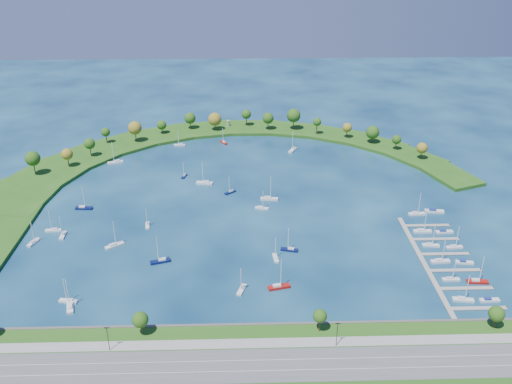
{
  "coord_description": "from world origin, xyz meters",
  "views": [
    {
      "loc": [
        -2.92,
        -266.52,
        137.34
      ],
      "look_at": [
        5.0,
        5.0,
        4.0
      ],
      "focal_mm": 38.84,
      "sensor_mm": 36.0,
      "label": 1
    }
  ],
  "objects_px": {
    "moored_boat_2": "(116,162)",
    "moored_boat_18": "(180,144)",
    "moored_boat_3": "(230,192)",
    "docked_boat_8": "(422,231)",
    "moored_boat_9": "(262,207)",
    "moored_boat_21": "(224,142)",
    "docked_boat_4": "(440,261)",
    "docked_boat_10": "(417,213)",
    "moored_boat_4": "(53,230)",
    "moored_boat_13": "(293,149)",
    "moored_boat_6": "(160,261)",
    "moored_boat_16": "(84,207)",
    "docked_boat_0": "(463,299)",
    "moored_boat_11": "(205,182)",
    "docked_boat_2": "(451,279)",
    "moored_boat_7": "(184,176)",
    "moored_boat_17": "(68,300)",
    "moored_boat_10": "(114,245)",
    "docked_boat_1": "(489,300)",
    "docked_boat_9": "(444,232)",
    "dock_system": "(440,262)",
    "moored_boat_0": "(290,249)",
    "docked_boat_3": "(477,281)",
    "docked_boat_5": "(464,262)",
    "docked_boat_6": "(431,245)",
    "docked_boat_7": "(454,247)",
    "moored_boat_1": "(70,306)",
    "docked_boat_11": "(434,211)",
    "moored_boat_12": "(63,235)",
    "moored_boat_19": "(147,225)",
    "moored_boat_20": "(279,286)",
    "moored_boat_14": "(276,257)",
    "harbor_tower": "(228,123)",
    "moored_boat_15": "(269,198)"
  },
  "relations": [
    {
      "from": "docked_boat_0",
      "to": "moored_boat_11",
      "type": "bearing_deg",
      "value": 143.42
    },
    {
      "from": "moored_boat_13",
      "to": "docked_boat_10",
      "type": "distance_m",
      "value": 106.84
    },
    {
      "from": "docked_boat_3",
      "to": "moored_boat_0",
      "type": "bearing_deg",
      "value": 164.91
    },
    {
      "from": "moored_boat_15",
      "to": "docked_boat_8",
      "type": "distance_m",
      "value": 82.35
    },
    {
      "from": "docked_boat_8",
      "to": "docked_boat_7",
      "type": "bearing_deg",
      "value": -54.57
    },
    {
      "from": "moored_boat_17",
      "to": "docked_boat_10",
      "type": "bearing_deg",
      "value": -144.97
    },
    {
      "from": "moored_boat_3",
      "to": "dock_system",
      "type": "bearing_deg",
      "value": 101.59
    },
    {
      "from": "moored_boat_14",
      "to": "docked_boat_0",
      "type": "bearing_deg",
      "value": -120.43
    },
    {
      "from": "moored_boat_16",
      "to": "docked_boat_0",
      "type": "bearing_deg",
      "value": -22.36
    },
    {
      "from": "moored_boat_2",
      "to": "docked_boat_2",
      "type": "relative_size",
      "value": 1.29
    },
    {
      "from": "moored_boat_2",
      "to": "moored_boat_18",
      "type": "xyz_separation_m",
      "value": [
        37.58,
        29.2,
        -0.09
      ]
    },
    {
      "from": "moored_boat_1",
      "to": "moored_boat_2",
      "type": "distance_m",
      "value": 146.01
    },
    {
      "from": "moored_boat_4",
      "to": "moored_boat_13",
      "type": "distance_m",
      "value": 163.33
    },
    {
      "from": "moored_boat_6",
      "to": "docked_boat_3",
      "type": "relative_size",
      "value": 1.01
    },
    {
      "from": "moored_boat_1",
      "to": "moored_boat_18",
      "type": "distance_m",
      "value": 176.82
    },
    {
      "from": "moored_boat_9",
      "to": "moored_boat_21",
      "type": "xyz_separation_m",
      "value": [
        -22.51,
        97.21,
        0.01
      ]
    },
    {
      "from": "moored_boat_4",
      "to": "docked_boat_9",
      "type": "distance_m",
      "value": 191.92
    },
    {
      "from": "moored_boat_9",
      "to": "moored_boat_21",
      "type": "bearing_deg",
      "value": 115.95
    },
    {
      "from": "moored_boat_11",
      "to": "moored_boat_10",
      "type": "bearing_deg",
      "value": 71.01
    },
    {
      "from": "moored_boat_7",
      "to": "moored_boat_17",
      "type": "distance_m",
      "value": 125.06
    },
    {
      "from": "moored_boat_13",
      "to": "moored_boat_20",
      "type": "relative_size",
      "value": 1.0
    },
    {
      "from": "moored_boat_1",
      "to": "docked_boat_2",
      "type": "bearing_deg",
      "value": -100.18
    },
    {
      "from": "moored_boat_18",
      "to": "docked_boat_1",
      "type": "xyz_separation_m",
      "value": [
        140.5,
        -175.4,
        -0.28
      ]
    },
    {
      "from": "moored_boat_10",
      "to": "docked_boat_1",
      "type": "relative_size",
      "value": 1.64
    },
    {
      "from": "dock_system",
      "to": "docked_boat_2",
      "type": "bearing_deg",
      "value": -89.01
    },
    {
      "from": "docked_boat_7",
      "to": "moored_boat_13",
      "type": "bearing_deg",
      "value": 111.66
    },
    {
      "from": "moored_boat_13",
      "to": "docked_boat_11",
      "type": "height_order",
      "value": "moored_boat_13"
    },
    {
      "from": "moored_boat_10",
      "to": "docked_boat_1",
      "type": "height_order",
      "value": "moored_boat_10"
    },
    {
      "from": "moored_boat_3",
      "to": "docked_boat_0",
      "type": "xyz_separation_m",
      "value": [
        94.8,
        -100.92,
        0.05
      ]
    },
    {
      "from": "moored_boat_21",
      "to": "docked_boat_9",
      "type": "xyz_separation_m",
      "value": [
        110.77,
        -124.98,
        -0.23
      ]
    },
    {
      "from": "moored_boat_21",
      "to": "docked_boat_9",
      "type": "bearing_deg",
      "value": -171.95
    },
    {
      "from": "docked_boat_4",
      "to": "docked_boat_10",
      "type": "height_order",
      "value": "docked_boat_4"
    },
    {
      "from": "moored_boat_14",
      "to": "moored_boat_17",
      "type": "relative_size",
      "value": 0.96
    },
    {
      "from": "moored_boat_6",
      "to": "moored_boat_16",
      "type": "bearing_deg",
      "value": -65.01
    },
    {
      "from": "moored_boat_0",
      "to": "docked_boat_3",
      "type": "distance_m",
      "value": 81.82
    },
    {
      "from": "moored_boat_0",
      "to": "moored_boat_20",
      "type": "xyz_separation_m",
      "value": [
        -6.9,
        -28.9,
        0.06
      ]
    },
    {
      "from": "moored_boat_9",
      "to": "moored_boat_12",
      "type": "relative_size",
      "value": 0.95
    },
    {
      "from": "docked_boat_8",
      "to": "docked_boat_10",
      "type": "height_order",
      "value": "docked_boat_8"
    },
    {
      "from": "moored_boat_18",
      "to": "docked_boat_9",
      "type": "xyz_separation_m",
      "value": [
        140.49,
        -121.2,
        -0.24
      ]
    },
    {
      "from": "docked_boat_6",
      "to": "docked_boat_7",
      "type": "xyz_separation_m",
      "value": [
        10.5,
        -2.0,
        -0.0
      ]
    },
    {
      "from": "moored_boat_3",
      "to": "docked_boat_8",
      "type": "bearing_deg",
      "value": 113.29
    },
    {
      "from": "moored_boat_4",
      "to": "docked_boat_3",
      "type": "xyz_separation_m",
      "value": [
        191.81,
        -48.82,
        0.05
      ]
    },
    {
      "from": "moored_boat_13",
      "to": "moored_boat_19",
      "type": "bearing_deg",
      "value": -10.69
    },
    {
      "from": "moored_boat_2",
      "to": "moored_boat_18",
      "type": "bearing_deg",
      "value": -161.69
    },
    {
      "from": "harbor_tower",
      "to": "moored_boat_11",
      "type": "distance_m",
      "value": 96.02
    },
    {
      "from": "docked_boat_3",
      "to": "moored_boat_2",
      "type": "bearing_deg",
      "value": 147.7
    },
    {
      "from": "moored_boat_18",
      "to": "docked_boat_0",
      "type": "bearing_deg",
      "value": 127.51
    },
    {
      "from": "moored_boat_21",
      "to": "docked_boat_4",
      "type": "xyz_separation_m",
      "value": [
        100.3,
        -150.7,
        0.05
      ]
    },
    {
      "from": "dock_system",
      "to": "docked_boat_5",
      "type": "relative_size",
      "value": 10.2
    },
    {
      "from": "moored_boat_0",
      "to": "moored_boat_17",
      "type": "distance_m",
      "value": 98.53
    }
  ]
}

